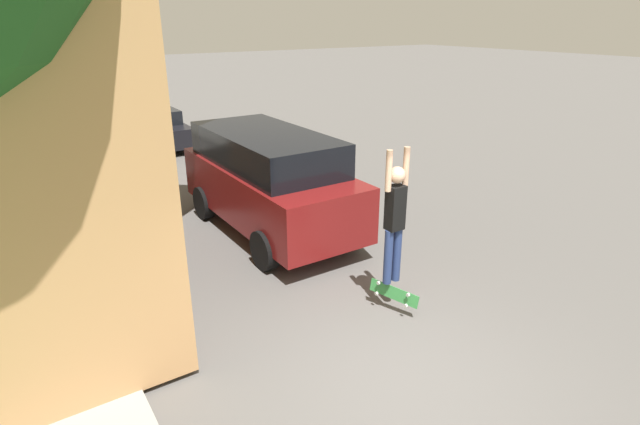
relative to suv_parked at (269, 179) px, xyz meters
The scene contains 6 objects.
ground_plane 5.33m from the suv_parked, 100.68° to the right, with size 120.00×120.00×0.00m, color #54514F.
sidewalk 4.78m from the suv_parked, 169.04° to the left, with size 1.80×80.00×0.10m.
suv_parked is the anchor object (origin of this frame).
car_down_street 8.89m from the suv_parked, 89.49° to the left, with size 1.93×4.02×1.32m.
skateboarder 3.78m from the suv_parked, 88.74° to the right, with size 0.41×0.24×2.08m.
skateboard 3.94m from the suv_parked, 89.03° to the right, with size 0.34×0.77×0.27m.
Camera 1 is at (-3.56, -3.64, 4.24)m, focal length 28.00 mm.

